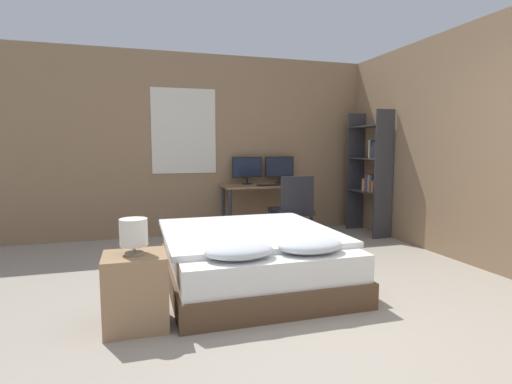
% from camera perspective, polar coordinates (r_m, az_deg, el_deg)
% --- Properties ---
extents(ground_plane, '(20.00, 20.00, 0.00)m').
position_cam_1_polar(ground_plane, '(3.00, 15.67, -19.98)').
color(ground_plane, '#9E9384').
extents(wall_back, '(12.00, 0.08, 2.70)m').
position_cam_1_polar(wall_back, '(6.22, -3.20, 6.65)').
color(wall_back, '#8E7051').
rests_on(wall_back, ground_plane).
extents(wall_side_right, '(0.06, 12.00, 2.70)m').
position_cam_1_polar(wall_side_right, '(5.21, 27.24, 6.00)').
color(wall_side_right, '#8E7051').
rests_on(wall_side_right, ground_plane).
extents(bed, '(1.64, 1.96, 0.58)m').
position_cam_1_polar(bed, '(3.96, -0.71, -9.22)').
color(bed, brown).
rests_on(bed, ground_plane).
extents(nightstand, '(0.45, 0.40, 0.55)m').
position_cam_1_polar(nightstand, '(3.14, -16.81, -13.36)').
color(nightstand, '#997551').
rests_on(nightstand, ground_plane).
extents(bedside_lamp, '(0.20, 0.20, 0.26)m').
position_cam_1_polar(bedside_lamp, '(3.02, -17.08, -5.61)').
color(bedside_lamp, gray).
rests_on(bedside_lamp, nightstand).
extents(desk, '(1.36, 0.56, 0.76)m').
position_cam_1_polar(desk, '(6.04, 1.60, 0.04)').
color(desk, '#846042').
rests_on(desk, ground_plane).
extents(monitor_left, '(0.47, 0.16, 0.42)m').
position_cam_1_polar(monitor_left, '(6.10, -1.28, 3.37)').
color(monitor_left, black).
rests_on(monitor_left, desk).
extents(monitor_right, '(0.47, 0.16, 0.42)m').
position_cam_1_polar(monitor_right, '(6.26, 3.38, 3.44)').
color(monitor_right, black).
rests_on(monitor_right, desk).
extents(keyboard, '(0.41, 0.13, 0.02)m').
position_cam_1_polar(keyboard, '(5.86, 2.15, 0.99)').
color(keyboard, black).
rests_on(keyboard, desk).
extents(computer_mouse, '(0.07, 0.05, 0.04)m').
position_cam_1_polar(computer_mouse, '(5.96, 4.82, 1.15)').
color(computer_mouse, black).
rests_on(computer_mouse, desk).
extents(office_chair, '(0.52, 0.52, 0.95)m').
position_cam_1_polar(office_chair, '(5.40, 5.22, -3.47)').
color(office_chair, black).
rests_on(office_chair, ground_plane).
extents(bookshelf, '(0.30, 0.79, 1.86)m').
position_cam_1_polar(bookshelf, '(6.26, 16.25, 3.13)').
color(bookshelf, '#333338').
rests_on(bookshelf, ground_plane).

